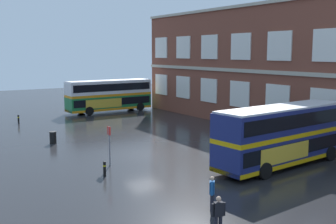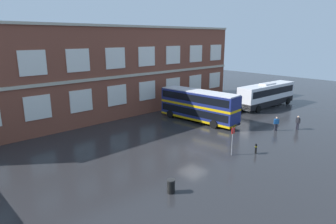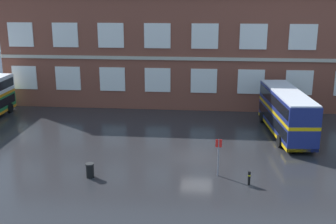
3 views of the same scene
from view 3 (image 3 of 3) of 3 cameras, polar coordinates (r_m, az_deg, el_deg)
The scene contains 6 objects.
ground_plane at distance 35.13m, azimuth 4.07°, elevation -4.90°, with size 120.00×120.00×0.00m, color #232326.
brick_terminal_building at distance 49.32m, azimuth 5.05°, elevation 8.18°, with size 45.67×8.19×12.34m.
double_decker_middle at distance 39.24m, azimuth 15.82°, elevation 0.01°, with size 3.60×11.19×4.07m.
bus_stand_flag at distance 29.40m, azimuth 6.89°, elevation -5.71°, with size 0.44×0.10×2.70m.
station_litter_bin at distance 29.87m, azimuth -10.61°, elevation -7.83°, with size 0.60×0.60×1.03m.
safety_bollard_west at distance 28.78m, azimuth 11.02°, elevation -8.84°, with size 0.19×0.19×0.95m.
Camera 3 is at (0.71, -30.96, 12.16)m, focal length 44.64 mm.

